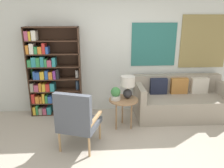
% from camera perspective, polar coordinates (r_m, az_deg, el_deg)
% --- Properties ---
extents(ground_plane, '(14.00, 14.00, 0.00)m').
position_cam_1_polar(ground_plane, '(3.39, 1.44, -20.30)').
color(ground_plane, '#B2A899').
extents(wall_back, '(6.40, 0.08, 2.70)m').
position_cam_1_polar(wall_back, '(4.76, 0.14, 8.79)').
color(wall_back, silver).
rests_on(wall_back, ground_plane).
extents(bookshelf, '(1.08, 0.30, 1.87)m').
position_cam_1_polar(bookshelf, '(4.78, -16.22, 2.55)').
color(bookshelf, '#422B1E').
rests_on(bookshelf, ground_plane).
extents(armchair, '(0.74, 0.75, 0.99)m').
position_cam_1_polar(armchair, '(3.47, -9.27, -8.88)').
color(armchair, tan).
rests_on(armchair, ground_plane).
extents(couch, '(1.90, 0.87, 0.84)m').
position_cam_1_polar(couch, '(4.90, 17.31, -4.27)').
color(couch, '#9E9384').
rests_on(couch, ground_plane).
extents(side_table, '(0.55, 0.55, 0.58)m').
position_cam_1_polar(side_table, '(4.12, 3.03, -4.77)').
color(side_table, '#99704C').
rests_on(side_table, ground_plane).
extents(table_lamp, '(0.27, 0.27, 0.43)m').
position_cam_1_polar(table_lamp, '(4.08, 4.13, -0.21)').
color(table_lamp, '#2D2D33').
rests_on(table_lamp, side_table).
extents(potted_plant, '(0.18, 0.18, 0.25)m').
position_cam_1_polar(potted_plant, '(4.02, 0.96, -2.55)').
color(potted_plant, beige).
rests_on(potted_plant, side_table).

